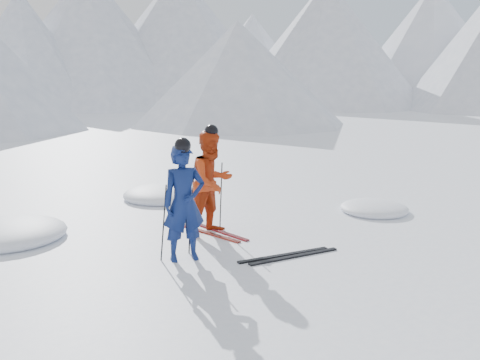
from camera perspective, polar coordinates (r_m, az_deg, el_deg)
ground at (r=10.21m, az=9.06°, el=-5.49°), size 160.00×160.00×0.00m
mountain_range at (r=44.26m, az=-19.34°, el=15.62°), size 106.15×62.94×15.53m
skier_blue at (r=8.25m, az=-6.31°, el=-2.59°), size 0.79×0.61×1.91m
skier_red at (r=9.65m, az=-3.17°, el=-0.27°), size 1.07×0.90×1.98m
pole_blue_left at (r=8.32m, az=-8.57°, el=-4.79°), size 0.13×0.09×1.27m
pole_blue_right at (r=8.66m, az=-5.62°, el=-4.08°), size 0.13×0.08×1.27m
pole_red_left at (r=9.78m, az=-5.42°, el=-2.13°), size 0.13×0.10×1.32m
pole_red_right at (r=10.01m, az=-2.15°, el=-1.79°), size 0.13×0.09×1.32m
ski_worn_left at (r=9.84m, az=-3.70°, el=-5.93°), size 0.43×1.68×0.03m
ski_worn_right at (r=9.96m, az=-2.52°, el=-5.70°), size 0.31×1.70×0.03m
ski_loose_a at (r=8.65m, az=4.95°, el=-8.40°), size 1.69×0.39×0.03m
ski_loose_b at (r=8.61m, az=6.12°, el=-8.53°), size 1.70×0.33×0.03m
snow_lumps at (r=11.22m, az=-11.03°, el=-4.02°), size 8.87×5.65×0.45m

